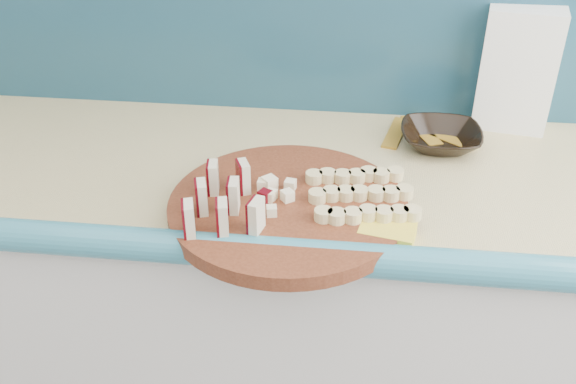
# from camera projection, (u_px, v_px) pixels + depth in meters

# --- Properties ---
(kitchen_counter) EXTENTS (2.20, 0.63, 0.91)m
(kitchen_counter) POSITION_uv_depth(u_px,v_px,m) (265.00, 324.00, 1.58)
(kitchen_counter) COLOR silver
(kitchen_counter) RESTS_ON ground
(backsplash) EXTENTS (2.20, 0.02, 0.50)m
(backsplash) POSITION_uv_depth(u_px,v_px,m) (278.00, 6.00, 1.45)
(backsplash) COLOR teal
(backsplash) RESTS_ON kitchen_counter
(cutting_board) EXTENTS (0.51, 0.51, 0.03)m
(cutting_board) POSITION_uv_depth(u_px,v_px,m) (288.00, 208.00, 1.18)
(cutting_board) COLOR #481E0F
(cutting_board) RESTS_ON kitchen_counter
(apple_wedges) EXTENTS (0.14, 0.19, 0.06)m
(apple_wedges) POSITION_uv_depth(u_px,v_px,m) (222.00, 199.00, 1.12)
(apple_wedges) COLOR beige
(apple_wedges) RESTS_ON cutting_board
(apple_chunks) EXTENTS (0.06, 0.07, 0.02)m
(apple_chunks) POSITION_uv_depth(u_px,v_px,m) (273.00, 197.00, 1.16)
(apple_chunks) COLOR #FAF1C8
(apple_chunks) RESTS_ON cutting_board
(banana_slices) EXTENTS (0.21, 0.19, 0.02)m
(banana_slices) POSITION_uv_depth(u_px,v_px,m) (361.00, 194.00, 1.17)
(banana_slices) COLOR #D8C484
(banana_slices) RESTS_ON cutting_board
(brown_bowl) EXTENTS (0.18, 0.18, 0.04)m
(brown_bowl) POSITION_uv_depth(u_px,v_px,m) (441.00, 138.00, 1.40)
(brown_bowl) COLOR black
(brown_bowl) RESTS_ON kitchen_counter
(flour_bag) EXTENTS (0.18, 0.14, 0.27)m
(flour_bag) POSITION_uv_depth(u_px,v_px,m) (517.00, 68.00, 1.43)
(flour_bag) COLOR white
(flour_bag) RESTS_ON kitchen_counter
(sponge) EXTENTS (0.10, 0.08, 0.03)m
(sponge) POSITION_uv_depth(u_px,v_px,m) (387.00, 234.00, 1.11)
(sponge) COLOR yellow
(sponge) RESTS_ON kitchen_counter
(banana_peel) EXTENTS (0.21, 0.18, 0.01)m
(banana_peel) POSITION_uv_depth(u_px,v_px,m) (420.00, 133.00, 1.45)
(banana_peel) COLOR gold
(banana_peel) RESTS_ON kitchen_counter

